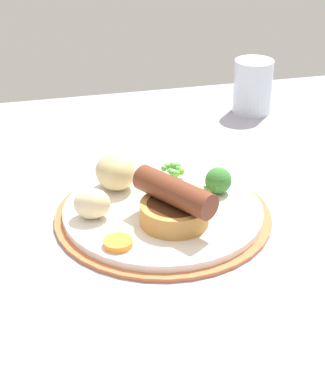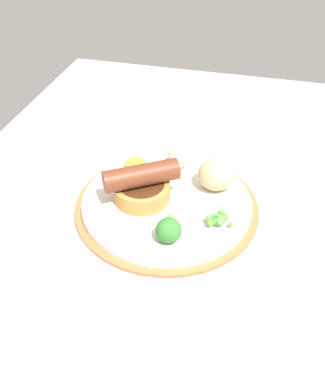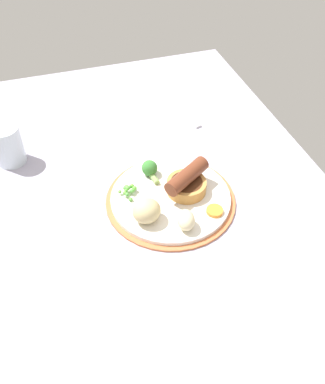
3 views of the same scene
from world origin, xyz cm
name	(u,v)px [view 3 (image 3 of 3)]	position (x,y,z in cm)	size (l,w,h in cm)	color
dining_table	(142,193)	(0.00, 0.00, 1.50)	(110.00, 80.00, 3.00)	#9E99AD
dinner_plate	(171,199)	(5.37, 4.75, 3.57)	(26.85, 26.85, 1.40)	#CC6B3D
sausage_pudding	(187,182)	(4.87, 8.34, 6.78)	(8.44, 10.74, 5.74)	#BC8442
pea_pile	(128,190)	(2.05, -3.27, 5.46)	(4.04, 3.95, 1.89)	#62A548
broccoli_floret_near	(150,169)	(-2.22, 2.61, 6.01)	(5.56, 3.42, 3.42)	#387A33
potato_chunk_0	(147,211)	(10.06, -1.68, 6.81)	(5.14, 5.55, 4.83)	#CCB77F
potato_chunk_2	(186,220)	(14.11, 4.88, 6.28)	(4.45, 3.38, 3.77)	beige
carrot_slice_0	(215,211)	(12.26, 11.63, 4.77)	(3.34, 3.34, 0.73)	orange
fork	(178,110)	(-25.37, 17.09, 3.30)	(18.00, 1.60, 0.60)	silver
drinking_glass	(8,145)	(-17.77, -25.68, 7.53)	(6.56, 6.56, 9.07)	silver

